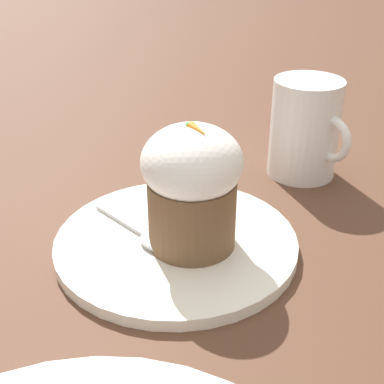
# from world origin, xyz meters

# --- Properties ---
(ground_plane) EXTENTS (4.00, 4.00, 0.00)m
(ground_plane) POSITION_xyz_m (0.00, 0.00, 0.00)
(ground_plane) COLOR #513323
(dessert_plate) EXTENTS (0.21, 0.21, 0.01)m
(dessert_plate) POSITION_xyz_m (0.00, 0.00, 0.01)
(dessert_plate) COLOR white
(dessert_plate) RESTS_ON ground_plane
(carrot_cake) EXTENTS (0.08, 0.08, 0.11)m
(carrot_cake) POSITION_xyz_m (0.01, 0.01, 0.07)
(carrot_cake) COLOR brown
(carrot_cake) RESTS_ON dessert_plate
(spoon) EXTENTS (0.10, 0.04, 0.01)m
(spoon) POSITION_xyz_m (-0.01, -0.02, 0.01)
(spoon) COLOR #B7B7BC
(spoon) RESTS_ON dessert_plate
(coffee_cup) EXTENTS (0.10, 0.07, 0.10)m
(coffee_cup) POSITION_xyz_m (-0.03, 0.19, 0.05)
(coffee_cup) COLOR white
(coffee_cup) RESTS_ON ground_plane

